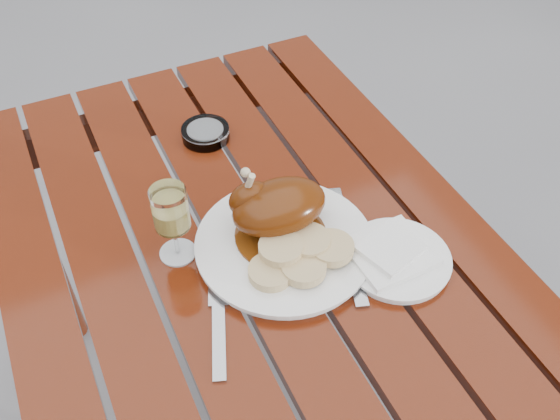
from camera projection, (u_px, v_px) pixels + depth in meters
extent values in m
cube|color=maroon|center=(260.00, 372.00, 1.31)|extent=(0.80, 1.20, 0.75)
cylinder|color=white|center=(284.00, 245.00, 1.04)|extent=(0.30, 0.30, 0.02)
cylinder|color=#59290A|center=(281.00, 235.00, 1.05)|extent=(0.15, 0.15, 0.00)
ellipsoid|color=#5A2706|center=(279.00, 207.00, 1.03)|extent=(0.16, 0.11, 0.08)
ellipsoid|color=#5A2706|center=(251.00, 199.00, 1.03)|extent=(0.08, 0.05, 0.06)
cylinder|color=#C6B28C|center=(246.00, 190.00, 1.01)|extent=(0.02, 0.04, 0.09)
cylinder|color=tan|center=(271.00, 272.00, 0.98)|extent=(0.07, 0.07, 0.02)
cylinder|color=tan|center=(304.00, 268.00, 0.98)|extent=(0.07, 0.07, 0.02)
cylinder|color=tan|center=(332.00, 248.00, 1.01)|extent=(0.07, 0.07, 0.02)
cylinder|color=tan|center=(308.00, 241.00, 1.01)|extent=(0.07, 0.07, 0.02)
cylinder|color=tan|center=(281.00, 248.00, 0.99)|extent=(0.07, 0.07, 0.02)
cylinder|color=#D2C35F|center=(173.00, 224.00, 0.99)|extent=(0.07, 0.07, 0.14)
cylinder|color=white|center=(397.00, 260.00, 1.03)|extent=(0.19, 0.19, 0.01)
cube|color=white|center=(390.00, 252.00, 1.02)|extent=(0.13, 0.12, 0.01)
cylinder|color=#B2B7BC|center=(205.00, 133.00, 1.25)|extent=(0.13, 0.13, 0.02)
cube|color=gray|center=(219.00, 333.00, 0.93)|extent=(0.07, 0.16, 0.01)
cube|color=gray|center=(348.00, 252.00, 1.04)|extent=(0.09, 0.22, 0.01)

